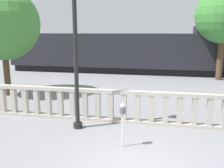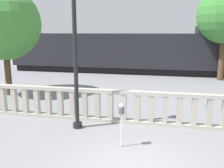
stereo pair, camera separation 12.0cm
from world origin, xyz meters
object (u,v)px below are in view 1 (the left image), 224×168
(train_near, at_px, (118,52))
(parking_meter, at_px, (123,112))
(lamppost, at_px, (75,31))
(tree_right, at_px, (2,24))
(tree_left, at_px, (224,15))

(train_near, bearing_deg, parking_meter, -79.50)
(lamppost, relative_size, tree_right, 1.01)
(lamppost, distance_m, tree_right, 6.74)
(lamppost, relative_size, train_near, 0.32)
(lamppost, distance_m, tree_left, 13.25)
(train_near, bearing_deg, tree_left, -14.62)
(tree_left, height_order, tree_right, tree_left)
(parking_meter, xyz_separation_m, train_near, (-2.67, 14.38, 0.63))
(parking_meter, height_order, tree_left, tree_left)
(parking_meter, bearing_deg, train_near, 100.50)
(lamppost, distance_m, parking_meter, 3.31)
(parking_meter, relative_size, tree_left, 0.21)
(parking_meter, bearing_deg, tree_right, 145.08)
(tree_left, xyz_separation_m, tree_right, (-12.67, -7.16, -0.69))
(parking_meter, bearing_deg, lamppost, 147.04)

